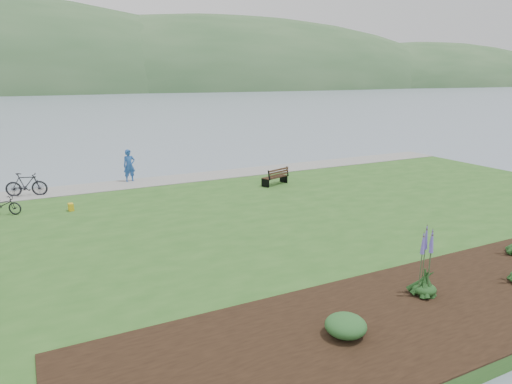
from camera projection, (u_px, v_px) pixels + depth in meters
ground at (257, 216)px, 19.94m from camera, size 600.00×600.00×0.00m
lawn at (280, 225)px, 18.16m from camera, size 34.00×20.00×0.40m
shoreline_path at (202, 176)px, 25.80m from camera, size 34.00×2.20×0.03m
far_hillside at (103, 91)px, 175.58m from camera, size 580.00×80.00×38.00m
park_bench at (276, 176)px, 23.78m from camera, size 1.60×1.05×0.92m
person at (129, 163)px, 24.36m from camera, size 0.79×0.58×2.06m
bicycle_a at (2, 205)px, 18.73m from camera, size 1.27×1.65×0.83m
bicycle_b at (26, 185)px, 21.54m from camera, size 1.04×1.95×1.13m
pannier at (71, 207)px, 19.32m from camera, size 0.22×0.32×0.32m
echium_4 at (427, 262)px, 11.65m from camera, size 0.62×0.62×2.22m
shrub_0 at (346, 326)px, 9.96m from camera, size 0.92×0.92×0.46m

